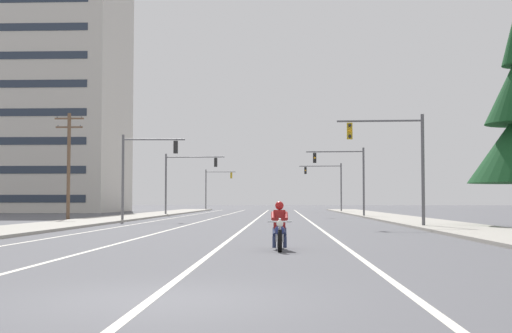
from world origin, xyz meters
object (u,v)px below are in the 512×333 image
traffic_signal_near_left (141,164)px  traffic_signal_near_right (398,153)px  traffic_signal_mid_right (347,171)px  apartment_building_far_left_block (36,93)px  motorcycle_with_rider (279,230)px  traffic_signal_far_right (329,180)px  traffic_signal_mid_left (183,174)px  utility_pole_left_near (69,162)px  traffic_signal_far_left (215,183)px

traffic_signal_near_left → traffic_signal_near_right: bearing=-33.6°
traffic_signal_mid_right → apartment_building_far_left_block: 47.09m
motorcycle_with_rider → traffic_signal_mid_right: bearing=81.6°
traffic_signal_mid_right → apartment_building_far_left_block: bearing=145.7°
traffic_signal_near_right → traffic_signal_far_right: 49.09m
traffic_signal_far_right → apartment_building_far_left_block: size_ratio=0.20×
traffic_signal_mid_left → apartment_building_far_left_block: size_ratio=0.20×
traffic_signal_mid_right → utility_pole_left_near: utility_pole_left_near is taller
apartment_building_far_left_block → traffic_signal_mid_left: bearing=-40.1°
motorcycle_with_rider → traffic_signal_mid_right: size_ratio=0.35×
traffic_signal_near_left → traffic_signal_far_right: 41.44m
traffic_signal_far_right → traffic_signal_mid_right: bearing=-90.4°
traffic_signal_far_right → apartment_building_far_left_block: apartment_building_far_left_block is taller
traffic_signal_far_left → utility_pole_left_near: (-5.66, -53.32, 0.27)m
motorcycle_with_rider → traffic_signal_near_left: (-9.99, 27.68, 3.49)m
traffic_signal_near_left → traffic_signal_far_left: size_ratio=1.00×
traffic_signal_mid_left → apartment_building_far_left_block: 30.99m
motorcycle_with_rider → utility_pole_left_near: 33.62m
traffic_signal_near_left → utility_pole_left_near: 6.05m
traffic_signal_near_right → apartment_building_far_left_block: (-38.31, 49.27, 11.32)m
traffic_signal_near_left → utility_pole_left_near: bearing=163.0°
traffic_signal_near_left → traffic_signal_mid_right: 20.31m
traffic_signal_mid_left → traffic_signal_near_left: bearing=-90.6°
traffic_signal_near_right → traffic_signal_far_left: size_ratio=1.00×
traffic_signal_far_right → traffic_signal_far_left: size_ratio=1.00×
traffic_signal_near_left → traffic_signal_far_right: (16.10, 38.18, 0.05)m
motorcycle_with_rider → utility_pole_left_near: (-15.78, 29.45, 3.76)m
traffic_signal_mid_right → traffic_signal_mid_left: size_ratio=1.00×
motorcycle_with_rider → traffic_signal_far_right: bearing=84.7°
traffic_signal_far_right → traffic_signal_far_left: bearing=133.8°
apartment_building_far_left_block → traffic_signal_far_left: bearing=37.6°
motorcycle_with_rider → traffic_signal_far_left: size_ratio=0.35×
motorcycle_with_rider → traffic_signal_near_right: (6.43, 16.77, 3.50)m
traffic_signal_near_right → traffic_signal_near_left: 19.72m
traffic_signal_mid_right → traffic_signal_far_left: size_ratio=1.00×
traffic_signal_far_left → apartment_building_far_left_block: size_ratio=0.20×
motorcycle_with_rider → traffic_signal_mid_left: bearing=101.7°
motorcycle_with_rider → traffic_signal_mid_left: size_ratio=0.35×
motorcycle_with_rider → traffic_signal_near_left: bearing=109.9°
traffic_signal_near_right → traffic_signal_mid_right: 23.54m
traffic_signal_mid_right → traffic_signal_mid_left: (-15.70, 7.13, 0.05)m
motorcycle_with_rider → traffic_signal_mid_right: traffic_signal_mid_right is taller
traffic_signal_mid_right → traffic_signal_far_right: 25.56m
traffic_signal_near_right → traffic_signal_mid_left: size_ratio=1.00×
traffic_signal_near_right → traffic_signal_near_left: bearing=146.4°
traffic_signal_near_right → traffic_signal_far_right: size_ratio=1.00×
traffic_signal_mid_right → traffic_signal_far_left: (-16.03, 42.47, -0.03)m
traffic_signal_near_right → motorcycle_with_rider: bearing=-111.0°
traffic_signal_near_left → utility_pole_left_near: size_ratio=0.77×
motorcycle_with_rider → traffic_signal_far_right: traffic_signal_far_right is taller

